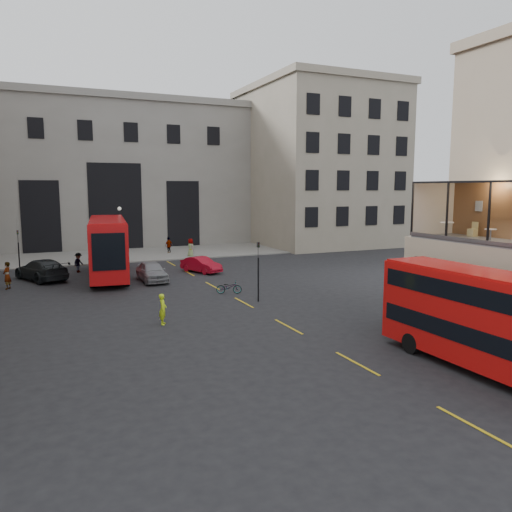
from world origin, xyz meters
name	(u,v)px	position (x,y,z in m)	size (l,w,h in m)	color
ground	(396,357)	(0.00, 0.00, 0.00)	(140.00, 140.00, 0.00)	black
host_frontage	(507,292)	(6.50, 0.00, 2.25)	(3.00, 11.00, 4.50)	tan
cafe_floor	(510,244)	(6.50, 0.00, 4.55)	(3.00, 10.00, 0.10)	slate
gateway	(108,170)	(-5.00, 47.99, 9.39)	(35.00, 10.60, 18.00)	gray
building_right	(317,163)	(20.00, 39.97, 10.39)	(16.60, 18.60, 20.00)	#A29582
pavement_far	(115,255)	(-6.00, 38.00, 0.06)	(40.00, 12.00, 0.12)	slate
traffic_light_near	(258,264)	(-1.00, 12.00, 2.42)	(0.16, 0.20, 3.80)	black
traffic_light_far	(19,247)	(-15.00, 28.00, 2.42)	(0.16, 0.20, 3.80)	black
street_lamp_b	(120,237)	(-6.00, 34.00, 2.39)	(0.36, 0.36, 5.33)	black
bus_near	(492,318)	(1.97, -3.05, 2.22)	(2.48, 9.96, 3.96)	red
bus_far	(108,245)	(-8.43, 24.79, 2.66)	(4.17, 12.12, 4.74)	red
car_a	(152,271)	(-5.64, 21.67, 0.77)	(1.82, 4.53, 1.54)	gray
car_b	(201,265)	(-0.90, 24.06, 0.66)	(1.40, 4.00, 1.32)	#A20A1B
car_c	(41,270)	(-13.42, 25.66, 0.82)	(2.31, 5.68, 1.65)	black
bicycle	(229,287)	(-1.85, 14.96, 0.45)	(0.60, 1.71, 0.90)	gray
cyclist	(163,309)	(-7.83, 9.14, 0.82)	(0.60, 0.39, 1.65)	#D1F91A
pedestrian_b	(79,263)	(-10.46, 28.32, 0.84)	(1.09, 0.63, 1.69)	gray
pedestrian_c	(169,246)	(-0.39, 37.07, 0.92)	(1.07, 0.45, 1.83)	gray
pedestrian_d	(191,248)	(1.04, 33.58, 0.97)	(0.95, 0.62, 1.94)	gray
pedestrian_e	(7,276)	(-15.72, 22.90, 0.98)	(0.71, 0.47, 1.95)	gray
cafe_table_mid	(491,234)	(5.65, 0.41, 5.04)	(0.53, 0.53, 0.67)	white
cafe_table_far	(447,227)	(5.66, 3.11, 5.14)	(0.66, 0.66, 0.82)	white
cafe_chair_d	(473,232)	(7.45, 3.09, 4.84)	(0.41, 0.41, 0.78)	tan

